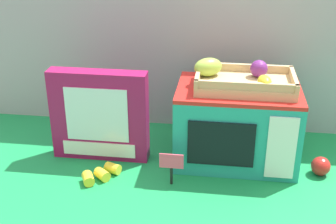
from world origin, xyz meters
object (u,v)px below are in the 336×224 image
cookie_set_box (99,116)px  loose_toy_banana (101,174)px  food_groups_crate (242,80)px  price_sign (171,164)px  loose_toy_apple (321,166)px  toy_microwave (237,124)px

cookie_set_box → loose_toy_banana: cookie_set_box is taller
food_groups_crate → price_sign: bearing=-136.7°
food_groups_crate → loose_toy_apple: food_groups_crate is taller
price_sign → food_groups_crate: bearing=43.3°
toy_microwave → loose_toy_banana: 0.44m
price_sign → loose_toy_apple: price_sign is taller
toy_microwave → loose_toy_apple: (0.26, -0.06, -0.09)m
price_sign → toy_microwave: bearing=43.8°
toy_microwave → food_groups_crate: size_ratio=1.20×
cookie_set_box → loose_toy_apple: 0.69m
food_groups_crate → loose_toy_apple: bearing=-14.4°
loose_toy_apple → loose_toy_banana: bearing=-170.2°
toy_microwave → price_sign: (-0.18, -0.17, -0.05)m
loose_toy_apple → food_groups_crate: bearing=165.6°
food_groups_crate → cookie_set_box: food_groups_crate is taller
food_groups_crate → price_sign: size_ratio=3.11×
food_groups_crate → loose_toy_apple: 0.35m
toy_microwave → food_groups_crate: (0.01, 0.00, 0.15)m
food_groups_crate → price_sign: food_groups_crate is taller
food_groups_crate → price_sign: 0.33m
price_sign → loose_toy_banana: (-0.21, 0.00, -0.05)m
price_sign → loose_toy_banana: bearing=179.8°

